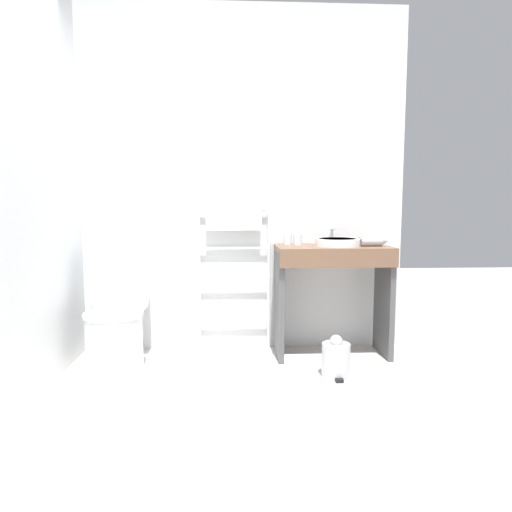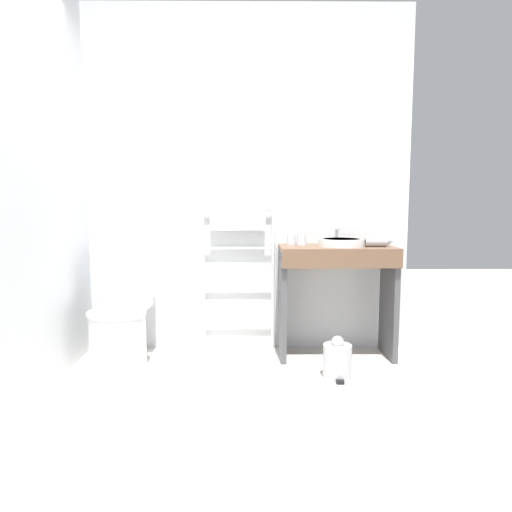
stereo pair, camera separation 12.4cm
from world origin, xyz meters
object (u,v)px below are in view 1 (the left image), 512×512
Objects in this scene: toilet at (116,326)px; towel_radiator at (234,245)px; cup_near_edge at (298,240)px; trash_bin at (336,359)px; hair_dryer at (372,241)px; sink_basin at (337,242)px; cup_near_wall at (287,239)px.

toilet is 1.05m from towel_radiator.
cup_near_edge is 0.29× the size of trash_bin.
toilet is at bearing -175.66° from hair_dryer.
trash_bin is at bearing -102.51° from sink_basin.
trash_bin is (-0.35, -0.42, -0.75)m from hair_dryer.
sink_basin is (0.77, -0.19, 0.03)m from towel_radiator.
cup_near_edge is at bearing 10.88° from toilet.
cup_near_wall is at bearing 158.54° from cup_near_edge.
towel_radiator is at bearing 172.35° from cup_near_wall.
trash_bin is at bearing -42.36° from towel_radiator.
towel_radiator is 5.48× the size of hair_dryer.
cup_near_edge is 0.94m from trash_bin.
cup_near_wall is at bearing -7.65° from towel_radiator.
hair_dryer is at bearing -10.92° from towel_radiator.
sink_basin is at bearing -19.62° from cup_near_edge.
towel_radiator is 4.06× the size of trash_bin.
towel_radiator is at bearing 137.64° from trash_bin.
toilet is 1.41m from cup_near_wall.
toilet is 1.71m from sink_basin.
hair_dryer is at bearing -2.71° from sink_basin.
hair_dryer is at bearing -13.07° from cup_near_wall.
cup_near_wall is (-0.36, 0.13, 0.01)m from sink_basin.
hair_dryer is (0.54, -0.11, -0.00)m from cup_near_edge.
cup_near_edge is 0.55m from hair_dryer.
toilet is 0.65× the size of towel_radiator.
cup_near_edge is at bearing 160.38° from sink_basin.
cup_near_wall is 0.63m from hair_dryer.
cup_near_wall reaches higher than hair_dryer.
cup_near_wall is 0.08m from cup_near_edge.
hair_dryer is (1.86, 0.14, 0.58)m from toilet.
sink_basin is 0.30m from cup_near_edge.
towel_radiator is at bearing 166.43° from sink_basin.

